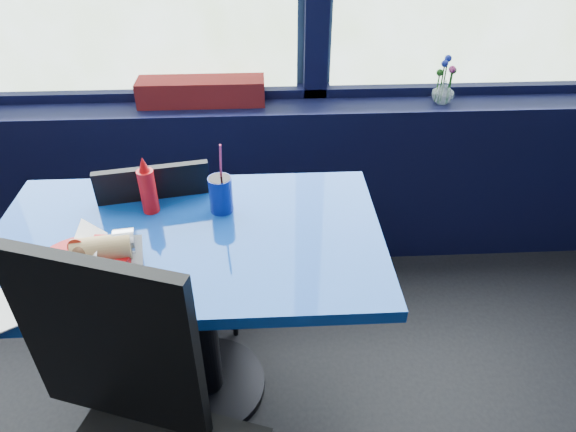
# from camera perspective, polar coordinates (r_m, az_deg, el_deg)

# --- Properties ---
(window_sill) EXTENTS (5.00, 0.26, 0.80)m
(window_sill) POSITION_cam_1_polar(r_m,az_deg,el_deg) (2.55, -14.90, 3.48)
(window_sill) COLOR black
(window_sill) RESTS_ON ground
(near_table) EXTENTS (1.20, 0.70, 0.75)m
(near_table) POSITION_cam_1_polar(r_m,az_deg,el_deg) (1.71, -10.53, -6.93)
(near_table) COLOR black
(near_table) RESTS_ON ground
(chair_near_back) EXTENTS (0.45, 0.46, 0.87)m
(chair_near_back) POSITION_cam_1_polar(r_m,az_deg,el_deg) (2.02, -12.48, -2.19)
(chair_near_back) COLOR black
(chair_near_back) RESTS_ON ground
(planter_box) EXTENTS (0.55, 0.14, 0.11)m
(planter_box) POSITION_cam_1_polar(r_m,az_deg,el_deg) (2.31, -9.59, 13.50)
(planter_box) COLOR maroon
(planter_box) RESTS_ON window_sill
(flower_vase) EXTENTS (0.12, 0.12, 0.21)m
(flower_vase) POSITION_cam_1_polar(r_m,az_deg,el_deg) (2.39, 16.93, 13.35)
(flower_vase) COLOR silver
(flower_vase) RESTS_ON window_sill
(food_basket) EXTENTS (0.31, 0.31, 0.10)m
(food_basket) POSITION_cam_1_polar(r_m,az_deg,el_deg) (1.53, -21.16, -4.38)
(food_basket) COLOR #B90C0F
(food_basket) RESTS_ON near_table
(ketchup_bottle) EXTENTS (0.05, 0.05, 0.20)m
(ketchup_bottle) POSITION_cam_1_polar(r_m,az_deg,el_deg) (1.68, -15.33, 3.02)
(ketchup_bottle) COLOR #B90C0F
(ketchup_bottle) RESTS_ON near_table
(soda_cup) EXTENTS (0.08, 0.08, 0.25)m
(soda_cup) POSITION_cam_1_polar(r_m,az_deg,el_deg) (1.65, -7.48, 2.49)
(soda_cup) COLOR navy
(soda_cup) RESTS_ON near_table
(napkin) EXTENTS (0.23, 0.23, 0.00)m
(napkin) POSITION_cam_1_polar(r_m,az_deg,el_deg) (1.52, -28.53, -8.82)
(napkin) COLOR white
(napkin) RESTS_ON near_table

